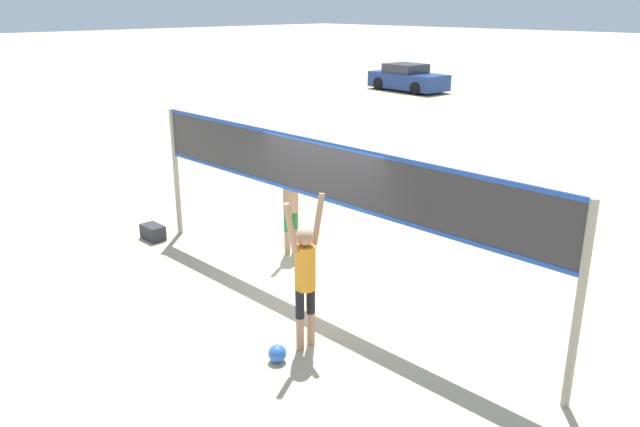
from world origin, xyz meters
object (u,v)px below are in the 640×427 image
at_px(volleyball, 277,353).
at_px(gear_bag, 153,232).
at_px(volleyball_net, 320,182).
at_px(player_blocker, 291,199).
at_px(player_spiker, 305,271).
at_px(parked_car_mid, 408,79).

bearing_deg(volleyball, gear_bag, 167.02).
relative_size(volleyball_net, player_blocker, 4.10).
distance_m(player_spiker, volleyball, 1.13).
bearing_deg(volleyball, player_spiker, 91.69).
bearing_deg(gear_bag, parked_car_mid, 115.50).
bearing_deg(player_blocker, parked_car_mid, -147.51).
relative_size(player_blocker, gear_bag, 4.00).
distance_m(volleyball_net, player_blocker, 2.10).
relative_size(volleyball_net, parked_car_mid, 1.86).
height_order(player_spiker, player_blocker, player_spiker).
xyz_separation_m(volleyball_net, player_blocker, (-1.69, 0.91, -0.84)).
bearing_deg(player_blocker, volleyball_net, 61.65).
height_order(player_blocker, volleyball, player_blocker).
bearing_deg(player_blocker, volleyball, 45.04).
distance_m(volleyball_net, gear_bag, 4.53).
bearing_deg(volleyball_net, volleyball, -60.69).
bearing_deg(volleyball, player_blocker, 135.04).
relative_size(player_spiker, gear_bag, 4.25).
height_order(player_blocker, gear_bag, player_blocker).
relative_size(gear_bag, parked_car_mid, 0.11).
relative_size(player_spiker, volleyball, 8.95).
height_order(volleyball_net, player_spiker, volleyball_net).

